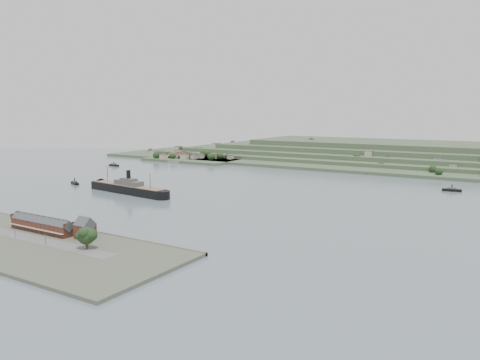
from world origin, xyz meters
The scene contains 10 objects.
ground centered at (0.00, 0.00, 0.00)m, with size 1400.00×1400.00×0.00m, color slate.
near_shore centered at (0.00, -186.75, 1.01)m, with size 220.00×80.00×2.60m.
terrace_row centered at (-10.00, -168.02, 6.84)m, with size 55.60×9.80×11.07m.
gabled_building centered at (27.50, -164.00, 8.19)m, with size 10.40×10.18×14.09m.
far_peninsula centered at (27.91, 393.10, 11.88)m, with size 760.00×309.00×30.00m.
steamship centered at (-76.94, -25.40, 5.11)m, with size 115.34×26.21×27.69m.
tugboat centered at (-164.20, -16.17, 1.80)m, with size 16.87×10.31×7.40m.
ferry_west centered at (-255.18, 127.85, 1.67)m, with size 18.93×7.26×6.92m.
ferry_east centered at (197.65, 154.45, 1.68)m, with size 19.11×7.40×6.98m.
fig_tree centered at (46.67, -179.22, 10.08)m, with size 11.86×10.27×13.23m.
Camera 1 is at (258.80, -355.38, 81.66)m, focal length 35.00 mm.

